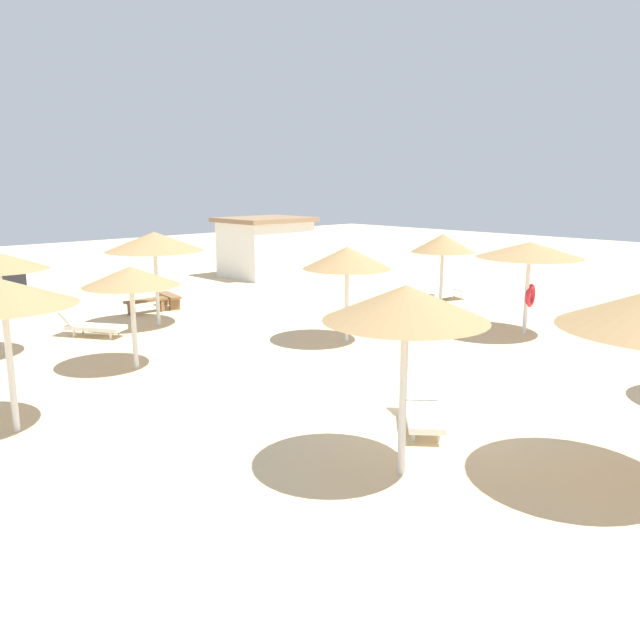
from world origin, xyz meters
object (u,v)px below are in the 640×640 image
(lounger_2, at_px, (423,410))
(lounger_3, at_px, (92,326))
(parasol_2, at_px, (406,304))
(lounger_0, at_px, (448,292))
(bench_0, at_px, (169,298))
(parasol_8, at_px, (347,258))
(parasol_3, at_px, (154,242))
(beach_cabana, at_px, (265,246))
(bench_1, at_px, (146,303))
(parasol_0, at_px, (443,243))
(parasol_1, at_px, (3,293))
(parasol_5, at_px, (530,251))
(parasol_9, at_px, (131,277))

(lounger_2, bearing_deg, lounger_3, 97.03)
(parasol_2, bearing_deg, lounger_0, 32.58)
(lounger_3, height_order, bench_0, lounger_3)
(parasol_8, bearing_deg, parasol_3, 116.80)
(lounger_2, bearing_deg, beach_cabana, 59.53)
(parasol_8, distance_m, bench_1, 8.14)
(parasol_2, distance_m, lounger_3, 12.28)
(parasol_0, distance_m, parasol_3, 9.82)
(bench_0, bearing_deg, parasol_2, -107.09)
(parasol_3, relative_size, lounger_3, 1.56)
(parasol_1, height_order, lounger_0, parasol_1)
(lounger_2, xyz_separation_m, lounger_3, (-1.36, 11.06, 0.00))
(lounger_2, height_order, beach_cabana, beach_cabana)
(parasol_8, xyz_separation_m, bench_1, (-2.12, 7.59, -2.04))
(lounger_2, xyz_separation_m, beach_cabana, (10.09, 17.15, 1.10))
(parasol_5, bearing_deg, beach_cabana, 82.14)
(parasol_1, relative_size, parasol_8, 1.04)
(parasol_1, distance_m, bench_1, 10.92)
(bench_0, bearing_deg, lounger_2, -100.94)
(bench_0, distance_m, beach_cabana, 8.46)
(parasol_1, bearing_deg, parasol_2, -57.91)
(lounger_0, distance_m, bench_0, 10.49)
(parasol_8, distance_m, lounger_0, 8.04)
(lounger_2, bearing_deg, parasol_2, -151.85)
(parasol_0, xyz_separation_m, parasol_5, (-1.45, -4.08, 0.16))
(bench_1, xyz_separation_m, beach_cabana, (8.61, 4.11, 1.08))
(lounger_3, bearing_deg, parasol_8, -48.56)
(parasol_1, bearing_deg, lounger_2, -41.84)
(parasol_3, xyz_separation_m, parasol_5, (7.26, -8.60, -0.15))
(parasol_9, relative_size, beach_cabana, 0.63)
(parasol_9, bearing_deg, parasol_0, -3.43)
(parasol_0, xyz_separation_m, lounger_3, (-10.86, 4.58, -2.02))
(lounger_0, distance_m, bench_1, 11.23)
(lounger_3, bearing_deg, beach_cabana, 27.99)
(parasol_1, distance_m, bench_0, 11.91)
(parasol_2, bearing_deg, lounger_2, 28.15)
(parasol_1, relative_size, lounger_0, 1.39)
(parasol_0, bearing_deg, bench_1, 140.75)
(parasol_8, bearing_deg, beach_cabana, 60.95)
(lounger_2, distance_m, bench_1, 13.12)
(parasol_3, distance_m, parasol_9, 4.76)
(parasol_9, distance_m, lounger_3, 4.39)
(parasol_1, bearing_deg, parasol_8, 2.92)
(lounger_0, relative_size, bench_1, 1.34)
(parasol_1, height_order, lounger_3, parasol_1)
(parasol_5, height_order, lounger_2, parasol_5)
(parasol_2, xyz_separation_m, parasol_8, (5.42, 6.43, -0.31))
(bench_0, distance_m, bench_1, 1.17)
(parasol_5, bearing_deg, parasol_1, 169.23)
(parasol_2, relative_size, parasol_5, 0.98)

